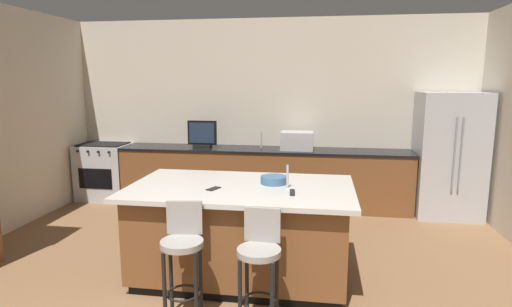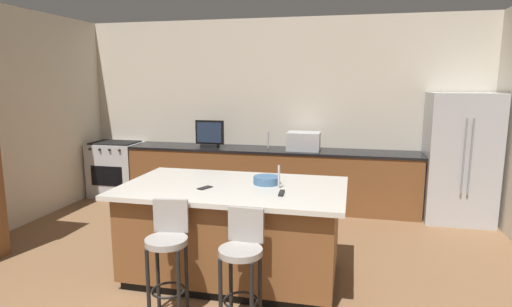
# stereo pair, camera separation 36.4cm
# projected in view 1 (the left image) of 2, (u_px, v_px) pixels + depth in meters

# --- Properties ---
(wall_back) EXTENTS (6.73, 0.12, 2.86)m
(wall_back) POSITION_uv_depth(u_px,v_px,m) (269.00, 112.00, 6.66)
(wall_back) COLOR beige
(wall_back) RESTS_ON ground_plane
(counter_back) EXTENTS (4.42, 0.62, 0.90)m
(counter_back) POSITION_uv_depth(u_px,v_px,m) (263.00, 177.00, 6.47)
(counter_back) COLOR brown
(counter_back) RESTS_ON ground_plane
(kitchen_island) EXTENTS (2.14, 1.26, 0.93)m
(kitchen_island) POSITION_uv_depth(u_px,v_px,m) (241.00, 231.00, 4.11)
(kitchen_island) COLOR black
(kitchen_island) RESTS_ON ground_plane
(refrigerator) EXTENTS (0.88, 0.76, 1.76)m
(refrigerator) POSITION_uv_depth(u_px,v_px,m) (449.00, 155.00, 5.93)
(refrigerator) COLOR #B7BABF
(refrigerator) RESTS_ON ground_plane
(range_oven) EXTENTS (0.79, 0.63, 0.92)m
(range_oven) POSITION_uv_depth(u_px,v_px,m) (105.00, 171.00, 6.86)
(range_oven) COLOR #B7BABF
(range_oven) RESTS_ON ground_plane
(microwave) EXTENTS (0.48, 0.36, 0.27)m
(microwave) POSITION_uv_depth(u_px,v_px,m) (297.00, 141.00, 6.29)
(microwave) COLOR #B7BABF
(microwave) RESTS_ON counter_back
(tv_monitor) EXTENTS (0.45, 0.16, 0.42)m
(tv_monitor) POSITION_uv_depth(u_px,v_px,m) (202.00, 135.00, 6.45)
(tv_monitor) COLOR black
(tv_monitor) RESTS_ON counter_back
(sink_faucet_back) EXTENTS (0.02, 0.02, 0.24)m
(sink_faucet_back) POSITION_uv_depth(u_px,v_px,m) (261.00, 140.00, 6.48)
(sink_faucet_back) COLOR #B2B2B7
(sink_faucet_back) RESTS_ON counter_back
(sink_faucet_island) EXTENTS (0.02, 0.02, 0.22)m
(sink_faucet_island) POSITION_uv_depth(u_px,v_px,m) (287.00, 176.00, 3.94)
(sink_faucet_island) COLOR #B2B2B7
(sink_faucet_island) RESTS_ON kitchen_island
(bar_stool_left) EXTENTS (0.34, 0.36, 0.96)m
(bar_stool_left) POSITION_uv_depth(u_px,v_px,m) (183.00, 252.00, 3.35)
(bar_stool_left) COLOR gray
(bar_stool_left) RESTS_ON ground_plane
(bar_stool_right) EXTENTS (0.34, 0.34, 0.94)m
(bar_stool_right) POSITION_uv_depth(u_px,v_px,m) (260.00, 259.00, 3.25)
(bar_stool_right) COLOR gray
(bar_stool_right) RESTS_ON ground_plane
(fruit_bowl) EXTENTS (0.26, 0.26, 0.07)m
(fruit_bowl) POSITION_uv_depth(u_px,v_px,m) (274.00, 180.00, 4.11)
(fruit_bowl) COLOR #3F668C
(fruit_bowl) RESTS_ON kitchen_island
(cell_phone) EXTENTS (0.12, 0.17, 0.01)m
(cell_phone) POSITION_uv_depth(u_px,v_px,m) (214.00, 189.00, 3.91)
(cell_phone) COLOR black
(cell_phone) RESTS_ON kitchen_island
(tv_remote) EXTENTS (0.05, 0.17, 0.02)m
(tv_remote) POSITION_uv_depth(u_px,v_px,m) (292.00, 192.00, 3.76)
(tv_remote) COLOR black
(tv_remote) RESTS_ON kitchen_island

